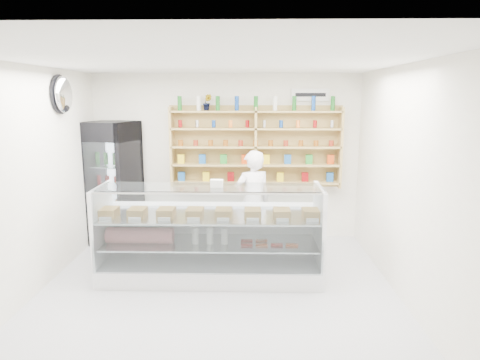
{
  "coord_description": "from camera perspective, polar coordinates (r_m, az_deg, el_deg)",
  "views": [
    {
      "loc": [
        0.41,
        -4.74,
        2.42
      ],
      "look_at": [
        0.27,
        0.9,
        1.32
      ],
      "focal_mm": 32.0,
      "sensor_mm": 36.0,
      "label": 1
    }
  ],
  "objects": [
    {
      "name": "security_mirror",
      "position": [
        6.48,
        -22.48,
        10.5
      ],
      "size": [
        0.15,
        0.5,
        0.5
      ],
      "primitive_type": "ellipsoid",
      "color": "silver",
      "rests_on": "left_wall"
    },
    {
      "name": "wall_sign",
      "position": [
        7.28,
        9.37,
        11.15
      ],
      "size": [
        0.62,
        0.03,
        0.2
      ],
      "primitive_type": "cube",
      "color": "white",
      "rests_on": "back_wall"
    },
    {
      "name": "potted_plant",
      "position": [
        7.12,
        -4.39,
        10.29
      ],
      "size": [
        0.15,
        0.12,
        0.27
      ],
      "primitive_type": "imported",
      "rotation": [
        0.0,
        0.0,
        -0.0
      ],
      "color": "#1E6626",
      "rests_on": "wall_shelving"
    },
    {
      "name": "display_counter",
      "position": [
        5.85,
        -3.94,
        -9.66
      ],
      "size": [
        2.93,
        0.88,
        1.28
      ],
      "color": "white",
      "rests_on": "floor"
    },
    {
      "name": "shop_worker",
      "position": [
        6.63,
        1.67,
        -2.99
      ],
      "size": [
        0.7,
        0.59,
        1.62
      ],
      "primitive_type": "imported",
      "rotation": [
        0.0,
        0.0,
        3.55
      ],
      "color": "white",
      "rests_on": "floor"
    },
    {
      "name": "room",
      "position": [
        4.87,
        -3.47,
        -1.06
      ],
      "size": [
        5.0,
        5.0,
        5.0
      ],
      "color": "#B7B6BB",
      "rests_on": "ground"
    },
    {
      "name": "drinks_cooler",
      "position": [
        7.37,
        -16.49,
        -0.37
      ],
      "size": [
        0.9,
        0.89,
        2.03
      ],
      "rotation": [
        0.0,
        0.0,
        -0.29
      ],
      "color": "black",
      "rests_on": "floor"
    },
    {
      "name": "wall_shelving",
      "position": [
        7.13,
        2.09,
        4.4
      ],
      "size": [
        2.84,
        0.28,
        1.33
      ],
      "color": "tan",
      "rests_on": "back_wall"
    }
  ]
}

